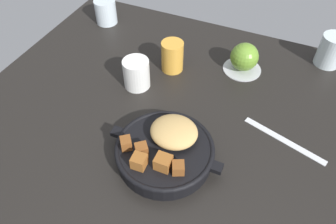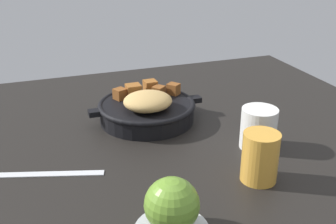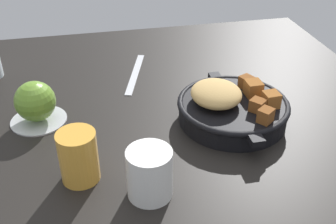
{
  "view_description": "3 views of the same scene",
  "coord_description": "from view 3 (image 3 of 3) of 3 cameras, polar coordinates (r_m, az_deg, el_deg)",
  "views": [
    {
      "loc": [
        19.83,
        -49.52,
        61.87
      ],
      "look_at": [
        -1.6,
        -0.74,
        4.86
      ],
      "focal_mm": 35.13,
      "sensor_mm": 36.0,
      "label": 1
    },
    {
      "loc": [
        26.23,
        73.1,
        39.96
      ],
      "look_at": [
        -0.33,
        -1.58,
        5.3
      ],
      "focal_mm": 44.4,
      "sensor_mm": 36.0,
      "label": 2
    },
    {
      "loc": [
        -62.82,
        16.72,
        46.21
      ],
      "look_at": [
        -0.64,
        3.46,
        5.25
      ],
      "focal_mm": 43.98,
      "sensor_mm": 36.0,
      "label": 3
    }
  ],
  "objects": [
    {
      "name": "white_creamer_pitcher",
      "position": [
        0.64,
        -2.56,
        -8.51
      ],
      "size": [
        7.15,
        7.15,
        8.27
      ],
      "primitive_type": "cylinder",
      "color": "white",
      "rests_on": "ground_plane"
    },
    {
      "name": "red_apple",
      "position": [
        0.84,
        -17.94,
        1.42
      ],
      "size": [
        7.99,
        7.99,
        7.99
      ],
      "primitive_type": "sphere",
      "color": "olive",
      "rests_on": "saucer_plate"
    },
    {
      "name": "juice_glass_amber",
      "position": [
        0.68,
        -12.3,
        -6.05
      ],
      "size": [
        6.35,
        6.35,
        8.92
      ],
      "primitive_type": "cylinder",
      "color": "gold",
      "rests_on": "ground_plane"
    },
    {
      "name": "ground_plane",
      "position": [
        0.8,
        2.32,
        -3.34
      ],
      "size": [
        108.94,
        95.8,
        2.4
      ],
      "primitive_type": "cube",
      "color": "black"
    },
    {
      "name": "butter_knife",
      "position": [
        1.0,
        -4.58,
        5.37
      ],
      "size": [
        20.44,
        7.6,
        0.36
      ],
      "primitive_type": "cube",
      "rotation": [
        0.0,
        0.0,
        -0.3
      ],
      "color": "silver",
      "rests_on": "ground_plane"
    },
    {
      "name": "saucer_plate",
      "position": [
        0.86,
        -17.46,
        -1.01
      ],
      "size": [
        11.08,
        11.08,
        0.6
      ],
      "primitive_type": "cylinder",
      "color": "#B7BABF",
      "rests_on": "ground_plane"
    },
    {
      "name": "cast_iron_skillet",
      "position": [
        0.82,
        8.77,
        0.71
      ],
      "size": [
        26.38,
        22.09,
        8.08
      ],
      "color": "black",
      "rests_on": "ground_plane"
    }
  ]
}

